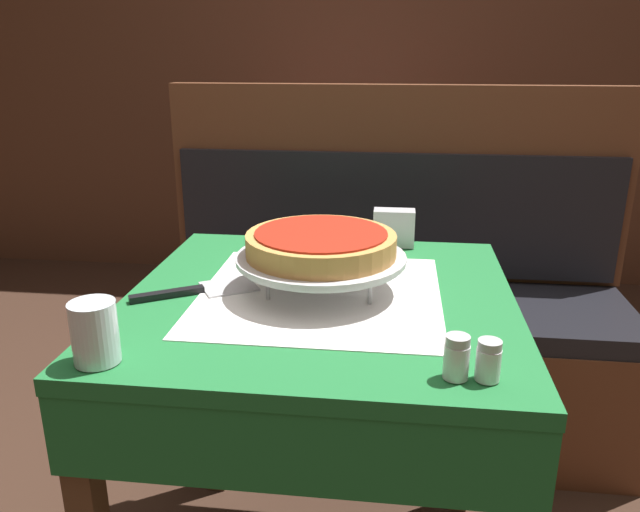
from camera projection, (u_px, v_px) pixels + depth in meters
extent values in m
cube|color=#1E6B33|center=(320.00, 301.00, 1.25)|extent=(0.77, 0.77, 0.03)
cube|color=white|center=(320.00, 294.00, 1.24)|extent=(0.47, 0.47, 0.00)
cube|color=#1E6B33|center=(320.00, 340.00, 1.27)|extent=(0.76, 0.76, 0.14)
cube|color=#4C331E|center=(211.00, 375.00, 1.74)|extent=(0.05, 0.05, 0.74)
cube|color=#4C331E|center=(466.00, 391.00, 1.66)|extent=(0.05, 0.05, 0.74)
cube|color=red|center=(350.00, 157.00, 2.87)|extent=(0.75, 0.75, 0.03)
cube|color=white|center=(350.00, 153.00, 2.86)|extent=(0.47, 0.47, 0.00)
cube|color=red|center=(350.00, 179.00, 2.90)|extent=(0.75, 0.75, 0.18)
cube|color=#4C331E|center=(265.00, 257.00, 2.71)|extent=(0.05, 0.05, 0.74)
cube|color=#4C331E|center=(423.00, 263.00, 2.63)|extent=(0.05, 0.05, 0.74)
cube|color=#4C331E|center=(291.00, 216.00, 3.35)|extent=(0.05, 0.05, 0.74)
cube|color=#4C331E|center=(419.00, 220.00, 3.27)|extent=(0.05, 0.05, 0.74)
cube|color=brown|center=(388.00, 374.00, 2.05)|extent=(1.49, 0.49, 0.43)
cube|color=black|center=(391.00, 306.00, 1.98)|extent=(1.46, 0.48, 0.06)
cube|color=brown|center=(396.00, 184.00, 2.07)|extent=(1.49, 0.06, 0.64)
cube|color=black|center=(395.00, 215.00, 2.06)|extent=(1.43, 0.02, 0.41)
cube|color=#4C2D1E|center=(373.00, 54.00, 3.22)|extent=(6.00, 0.04, 2.40)
cylinder|color=#ADADB2|center=(328.00, 258.00, 1.35)|extent=(0.01, 0.01, 0.06)
cylinder|color=#ADADB2|center=(268.00, 285.00, 1.20)|extent=(0.01, 0.01, 0.06)
cylinder|color=#ADADB2|center=(370.00, 289.00, 1.18)|extent=(0.01, 0.01, 0.06)
cylinder|color=#ADADB2|center=(322.00, 264.00, 1.24)|extent=(0.23, 0.23, 0.01)
cylinder|color=silver|center=(322.00, 261.00, 1.24)|extent=(0.33, 0.33, 0.01)
cylinder|color=silver|center=(322.00, 257.00, 1.23)|extent=(0.34, 0.34, 0.01)
cylinder|color=#C68E47|center=(322.00, 245.00, 1.22)|extent=(0.30, 0.30, 0.04)
cylinder|color=#A82314|center=(322.00, 234.00, 1.22)|extent=(0.26, 0.26, 0.01)
cube|color=#BCBCC1|center=(229.00, 286.00, 1.27)|extent=(0.14, 0.13, 0.00)
cube|color=black|center=(167.00, 294.00, 1.22)|extent=(0.13, 0.09, 0.01)
cylinder|color=silver|center=(95.00, 332.00, 0.96)|extent=(0.07, 0.07, 0.10)
cylinder|color=silver|center=(456.00, 361.00, 0.92)|extent=(0.04, 0.04, 0.05)
cylinder|color=#B7B7BC|center=(458.00, 341.00, 0.91)|extent=(0.04, 0.04, 0.01)
cylinder|color=silver|center=(488.00, 364.00, 0.91)|extent=(0.04, 0.04, 0.05)
cylinder|color=#B7B7BC|center=(490.00, 345.00, 0.90)|extent=(0.04, 0.04, 0.01)
cube|color=#B2B2B7|center=(394.00, 228.00, 1.53)|extent=(0.10, 0.05, 0.09)
cube|color=black|center=(365.00, 150.00, 2.86)|extent=(0.12, 0.12, 0.03)
cylinder|color=black|center=(365.00, 134.00, 2.84)|extent=(0.01, 0.01, 0.12)
cylinder|color=red|center=(365.00, 136.00, 2.88)|extent=(0.04, 0.04, 0.09)
cylinder|color=#99194C|center=(358.00, 137.00, 2.83)|extent=(0.04, 0.04, 0.09)
cylinder|color=gold|center=(372.00, 137.00, 2.82)|extent=(0.04, 0.04, 0.09)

